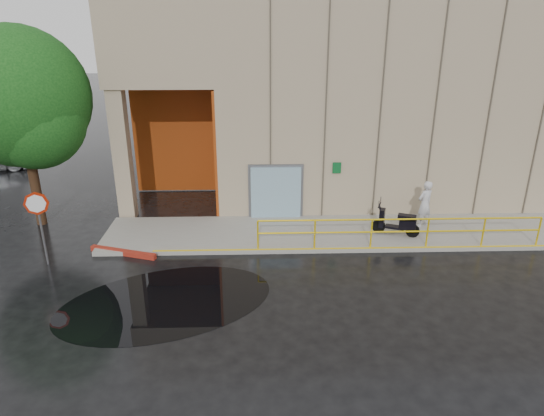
{
  "coord_description": "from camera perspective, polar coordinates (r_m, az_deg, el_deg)",
  "views": [
    {
      "loc": [
        -0.47,
        -11.5,
        7.39
      ],
      "look_at": [
        -0.03,
        3.0,
        1.66
      ],
      "focal_mm": 32.0,
      "sensor_mm": 36.0,
      "label": 1
    }
  ],
  "objects": [
    {
      "name": "red_curb",
      "position": [
        16.94,
        -17.12,
        -5.01
      ],
      "size": [
        2.33,
        0.94,
        0.18
      ],
      "primitive_type": "cube",
      "rotation": [
        0.0,
        0.0,
        -0.32
      ],
      "color": "maroon",
      "rests_on": "ground"
    },
    {
      "name": "guardrail",
      "position": [
        16.79,
        14.77,
        -2.77
      ],
      "size": [
        9.56,
        0.06,
        1.03
      ],
      "color": "gold",
      "rests_on": "sidewalk"
    },
    {
      "name": "person",
      "position": [
        18.58,
        17.53,
        0.47
      ],
      "size": [
        0.76,
        0.67,
        1.75
      ],
      "primitive_type": "imported",
      "rotation": [
        0.0,
        0.0,
        3.64
      ],
      "color": "silver",
      "rests_on": "sidewalk"
    },
    {
      "name": "scooter",
      "position": [
        17.6,
        14.53,
        -0.86
      ],
      "size": [
        1.7,
        1.11,
        1.29
      ],
      "rotation": [
        0.0,
        0.0,
        -0.39
      ],
      "color": "black",
      "rests_on": "sidewalk"
    },
    {
      "name": "sidewalk",
      "position": [
        18.15,
        12.7,
        -2.78
      ],
      "size": [
        20.0,
        3.0,
        0.15
      ],
      "primitive_type": "cube",
      "color": "gray",
      "rests_on": "ground"
    },
    {
      "name": "ground",
      "position": [
        13.68,
        0.53,
        -11.15
      ],
      "size": [
        120.0,
        120.0,
        0.0
      ],
      "primitive_type": "plane",
      "color": "black",
      "rests_on": "ground"
    },
    {
      "name": "tree_near",
      "position": [
        19.3,
        -27.28,
        10.93
      ],
      "size": [
        4.89,
        4.89,
        7.25
      ],
      "rotation": [
        0.0,
        0.0,
        0.01
      ],
      "color": "#301E10",
      "rests_on": "ground"
    },
    {
      "name": "stop_sign",
      "position": [
        16.52,
        -25.82,
        -0.45
      ],
      "size": [
        0.73,
        0.2,
        2.47
      ],
      "rotation": [
        0.0,
        0.0,
        -0.17
      ],
      "color": "slate",
      "rests_on": "ground"
    },
    {
      "name": "puddle",
      "position": [
        14.06,
        -12.34,
        -10.71
      ],
      "size": [
        6.88,
        5.49,
        0.01
      ],
      "primitive_type": "cube",
      "rotation": [
        0.0,
        0.0,
        0.34
      ],
      "color": "black",
      "rests_on": "ground"
    },
    {
      "name": "building",
      "position": [
        23.39,
        12.41,
        13.23
      ],
      "size": [
        20.0,
        10.17,
        8.0
      ],
      "color": "tan",
      "rests_on": "ground"
    }
  ]
}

